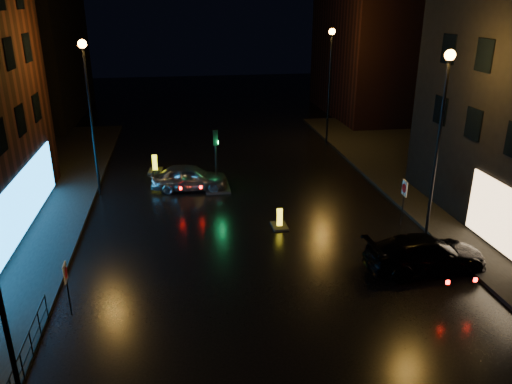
{
  "coord_description": "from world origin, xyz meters",
  "views": [
    {
      "loc": [
        -3.24,
        -13.3,
        10.24
      ],
      "look_at": [
        -0.2,
        5.72,
        2.8
      ],
      "focal_mm": 35.0,
      "sensor_mm": 36.0,
      "label": 1
    }
  ],
  "objects_px": {
    "bollard_far": "(155,168)",
    "road_sign_right": "(404,192)",
    "traffic_signal": "(217,179)",
    "bollard_near": "(280,223)",
    "dark_sedan": "(425,254)",
    "silver_hatchback": "(189,177)",
    "road_sign_left": "(66,277)"
  },
  "relations": [
    {
      "from": "dark_sedan",
      "to": "road_sign_left",
      "type": "bearing_deg",
      "value": 92.64
    },
    {
      "from": "bollard_far",
      "to": "bollard_near",
      "type": "bearing_deg",
      "value": -52.05
    },
    {
      "from": "bollard_far",
      "to": "road_sign_right",
      "type": "distance_m",
      "value": 15.75
    },
    {
      "from": "bollard_near",
      "to": "dark_sedan",
      "type": "bearing_deg",
      "value": -45.66
    },
    {
      "from": "traffic_signal",
      "to": "road_sign_left",
      "type": "distance_m",
      "value": 13.33
    },
    {
      "from": "silver_hatchback",
      "to": "dark_sedan",
      "type": "xyz_separation_m",
      "value": [
        9.06,
        -10.74,
        -0.02
      ]
    },
    {
      "from": "bollard_near",
      "to": "road_sign_right",
      "type": "relative_size",
      "value": 0.47
    },
    {
      "from": "dark_sedan",
      "to": "bollard_far",
      "type": "relative_size",
      "value": 3.74
    },
    {
      "from": "traffic_signal",
      "to": "bollard_near",
      "type": "bearing_deg",
      "value": -66.92
    },
    {
      "from": "silver_hatchback",
      "to": "road_sign_right",
      "type": "xyz_separation_m",
      "value": [
        9.96,
        -6.55,
        0.98
      ]
    },
    {
      "from": "road_sign_right",
      "to": "traffic_signal",
      "type": "bearing_deg",
      "value": -34.9
    },
    {
      "from": "bollard_far",
      "to": "traffic_signal",
      "type": "bearing_deg",
      "value": -38.91
    },
    {
      "from": "silver_hatchback",
      "to": "road_sign_right",
      "type": "distance_m",
      "value": 11.96
    },
    {
      "from": "road_sign_left",
      "to": "bollard_near",
      "type": "bearing_deg",
      "value": 32.52
    },
    {
      "from": "dark_sedan",
      "to": "bollard_far",
      "type": "bearing_deg",
      "value": 36.31
    },
    {
      "from": "road_sign_left",
      "to": "dark_sedan",
      "type": "bearing_deg",
      "value": 2.26
    },
    {
      "from": "bollard_near",
      "to": "bollard_far",
      "type": "relative_size",
      "value": 0.82
    },
    {
      "from": "traffic_signal",
      "to": "bollard_near",
      "type": "height_order",
      "value": "traffic_signal"
    },
    {
      "from": "silver_hatchback",
      "to": "road_sign_right",
      "type": "relative_size",
      "value": 1.88
    },
    {
      "from": "traffic_signal",
      "to": "silver_hatchback",
      "type": "distance_m",
      "value": 1.59
    },
    {
      "from": "silver_hatchback",
      "to": "dark_sedan",
      "type": "bearing_deg",
      "value": -134.07
    },
    {
      "from": "road_sign_left",
      "to": "road_sign_right",
      "type": "distance_m",
      "value": 15.37
    },
    {
      "from": "road_sign_right",
      "to": "bollard_far",
      "type": "bearing_deg",
      "value": -36.6
    },
    {
      "from": "traffic_signal",
      "to": "dark_sedan",
      "type": "xyz_separation_m",
      "value": [
        7.49,
        -10.81,
        0.21
      ]
    },
    {
      "from": "road_sign_left",
      "to": "traffic_signal",
      "type": "bearing_deg",
      "value": 60.83
    },
    {
      "from": "bollard_near",
      "to": "road_sign_right",
      "type": "xyz_separation_m",
      "value": [
        5.87,
        -0.71,
        1.51
      ]
    },
    {
      "from": "bollard_far",
      "to": "road_sign_right",
      "type": "bearing_deg",
      "value": -35.29
    },
    {
      "from": "bollard_near",
      "to": "road_sign_left",
      "type": "relative_size",
      "value": 0.54
    },
    {
      "from": "dark_sedan",
      "to": "road_sign_left",
      "type": "xyz_separation_m",
      "value": [
        -13.56,
        -1.01,
        0.79
      ]
    },
    {
      "from": "traffic_signal",
      "to": "road_sign_left",
      "type": "height_order",
      "value": "traffic_signal"
    },
    {
      "from": "bollard_near",
      "to": "bollard_far",
      "type": "height_order",
      "value": "bollard_far"
    },
    {
      "from": "bollard_near",
      "to": "road_sign_right",
      "type": "bearing_deg",
      "value": -7.94
    }
  ]
}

